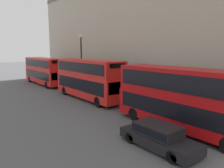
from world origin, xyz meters
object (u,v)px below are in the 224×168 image
(pedestrian, at_px, (104,89))
(bus_leading, at_px, (184,97))
(bus_third_in_queue, at_px, (44,70))
(car_dark_sedan, at_px, (158,136))
(bus_second_in_queue, at_px, (88,78))

(pedestrian, bearing_deg, bus_leading, -101.04)
(bus_third_in_queue, height_order, car_dark_sedan, bus_third_in_queue)
(bus_second_in_queue, height_order, bus_third_in_queue, bus_second_in_queue)
(bus_leading, relative_size, bus_second_in_queue, 1.00)
(bus_leading, relative_size, car_dark_sedan, 2.23)
(bus_second_in_queue, bearing_deg, bus_leading, -90.00)
(bus_second_in_queue, height_order, pedestrian, bus_second_in_queue)
(car_dark_sedan, relative_size, pedestrian, 2.76)
(car_dark_sedan, bearing_deg, bus_third_in_queue, 82.58)
(bus_leading, bearing_deg, bus_second_in_queue, 90.00)
(bus_leading, height_order, bus_second_in_queue, bus_second_in_queue)
(bus_leading, height_order, pedestrian, bus_leading)
(bus_leading, bearing_deg, bus_third_in_queue, 90.00)
(car_dark_sedan, bearing_deg, bus_second_in_queue, 75.27)
(bus_leading, relative_size, pedestrian, 6.13)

